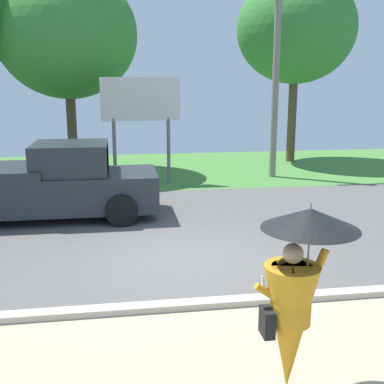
{
  "coord_description": "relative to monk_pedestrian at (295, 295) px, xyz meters",
  "views": [
    {
      "loc": [
        -1.19,
        -8.58,
        3.33
      ],
      "look_at": [
        0.29,
        1.0,
        1.1
      ],
      "focal_mm": 44.6,
      "sensor_mm": 36.0,
      "label": 1
    }
  ],
  "objects": [
    {
      "name": "monk_pedestrian",
      "position": [
        0.0,
        0.0,
        0.0
      ],
      "size": [
        1.09,
        1.03,
        2.13
      ],
      "rotation": [
        0.0,
        0.0,
        -0.04
      ],
      "color": "orange",
      "rests_on": "ground_plane"
    },
    {
      "name": "utility_pole",
      "position": [
        3.66,
        11.85,
        2.47
      ],
      "size": [
        1.8,
        0.24,
        6.81
      ],
      "color": "gray",
      "rests_on": "ground_plane"
    },
    {
      "name": "roadside_billboard",
      "position": [
        -1.05,
        11.41,
        1.43
      ],
      "size": [
        2.6,
        0.12,
        3.5
      ],
      "color": "slate",
      "rests_on": "ground_plane"
    },
    {
      "name": "tree_center_back",
      "position": [
        5.51,
        15.07,
        4.34
      ],
      "size": [
        4.85,
        4.85,
        7.67
      ],
      "color": "brown",
      "rests_on": "ground_plane"
    },
    {
      "name": "ground_plane",
      "position": [
        -0.61,
        7.03,
        -1.16
      ],
      "size": [
        40.0,
        22.0,
        0.2
      ],
      "color": "#565451"
    },
    {
      "name": "pickup_truck",
      "position": [
        -3.46,
        7.51,
        -0.24
      ],
      "size": [
        5.2,
        2.28,
        1.88
      ],
      "rotation": [
        0.0,
        0.0,
        -0.07
      ],
      "color": "#23282D",
      "rests_on": "ground_plane"
    },
    {
      "name": "tree_left_far",
      "position": [
        -3.52,
        13.93,
        3.9
      ],
      "size": [
        5.06,
        5.06,
        7.32
      ],
      "color": "brown",
      "rests_on": "ground_plane"
    }
  ]
}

